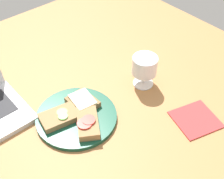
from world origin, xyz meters
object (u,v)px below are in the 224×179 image
object	(u,v)px
sandwich_with_tomato	(88,123)
wine_glass	(145,67)
sandwich_with_cheese	(83,102)
plate	(77,117)
napkin	(196,119)
sandwich_with_cucumber	(59,117)

from	to	relation	value
sandwich_with_tomato	wine_glass	xyz separation A→B (cm)	(27.48, 3.49, 5.05)
sandwich_with_cheese	wine_glass	bearing A→B (deg)	-11.93
plate	napkin	distance (cm)	37.57
sandwich_with_cheese	sandwich_with_cucumber	size ratio (longest dim) A/B	0.77
napkin	wine_glass	bearing A→B (deg)	91.11
sandwich_with_cheese	plate	bearing A→B (deg)	-147.38
napkin	plate	bearing A→B (deg)	138.41
napkin	sandwich_with_cucumber	bearing A→B (deg)	140.19
plate	sandwich_with_cheese	size ratio (longest dim) A/B	2.62
sandwich_with_cheese	wine_glass	size ratio (longest dim) A/B	0.85
plate	sandwich_with_cucumber	world-z (taller)	sandwich_with_cucumber
sandwich_with_cheese	wine_glass	xyz separation A→B (cm)	(23.09, -4.88, 5.21)
sandwich_with_cucumber	napkin	xyz separation A→B (cm)	(32.86, -27.39, -2.25)
sandwich_with_cucumber	napkin	bearing A→B (deg)	-39.81
plate	sandwich_with_tomato	xyz separation A→B (cm)	(0.17, -5.45, 2.05)
plate	sandwich_with_cheese	world-z (taller)	sandwich_with_cheese
sandwich_with_cheese	sandwich_with_tomato	xyz separation A→B (cm)	(-4.39, -8.37, 0.16)
plate	wine_glass	xyz separation A→B (cm)	(27.65, -1.96, 7.10)
wine_glass	plate	bearing A→B (deg)	175.94
plate	sandwich_with_cheese	distance (cm)	5.73
plate	wine_glass	distance (cm)	28.61
sandwich_with_cucumber	wine_glass	size ratio (longest dim) A/B	1.11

